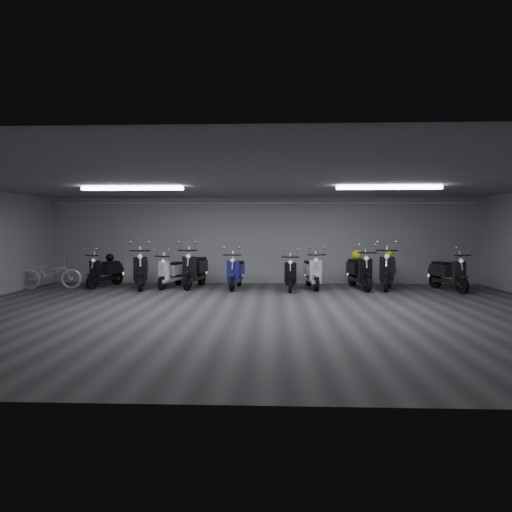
{
  "coord_description": "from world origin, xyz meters",
  "views": [
    {
      "loc": [
        0.31,
        -9.31,
        1.78
      ],
      "look_at": [
        -0.13,
        2.5,
        1.05
      ],
      "focal_mm": 30.74,
      "sensor_mm": 36.0,
      "label": 1
    }
  ],
  "objects_px": {
    "scooter_8": "(388,265)",
    "scooter_2": "(171,268)",
    "scooter_1": "(141,264)",
    "helmet_1": "(389,254)",
    "scooter_6": "(312,267)",
    "helmet_0": "(110,258)",
    "scooter_3": "(195,264)",
    "scooter_9": "(449,268)",
    "scooter_7": "(360,266)",
    "helmet_2": "(357,255)",
    "scooter_5": "(291,269)",
    "bicycle": "(51,270)",
    "scooter_4": "(236,267)",
    "scooter_0": "(105,267)"
  },
  "relations": [
    {
      "from": "scooter_1",
      "to": "helmet_2",
      "type": "distance_m",
      "value": 6.47
    },
    {
      "from": "scooter_4",
      "to": "bicycle",
      "type": "xyz_separation_m",
      "value": [
        -5.48,
        -0.24,
        -0.08
      ]
    },
    {
      "from": "bicycle",
      "to": "scooter_9",
      "type": "bearing_deg",
      "value": -101.81
    },
    {
      "from": "scooter_0",
      "to": "scooter_3",
      "type": "xyz_separation_m",
      "value": [
        2.79,
        -0.08,
        0.1
      ]
    },
    {
      "from": "scooter_9",
      "to": "helmet_0",
      "type": "distance_m",
      "value": 10.15
    },
    {
      "from": "scooter_6",
      "to": "scooter_8",
      "type": "bearing_deg",
      "value": -7.8
    },
    {
      "from": "scooter_1",
      "to": "helmet_1",
      "type": "distance_m",
      "value": 7.43
    },
    {
      "from": "scooter_8",
      "to": "scooter_9",
      "type": "bearing_deg",
      "value": 8.92
    },
    {
      "from": "scooter_4",
      "to": "scooter_6",
      "type": "distance_m",
      "value": 2.29
    },
    {
      "from": "scooter_1",
      "to": "scooter_5",
      "type": "xyz_separation_m",
      "value": [
        4.46,
        -0.22,
        -0.1
      ]
    },
    {
      "from": "scooter_0",
      "to": "scooter_1",
      "type": "distance_m",
      "value": 1.25
    },
    {
      "from": "scooter_1",
      "to": "bicycle",
      "type": "distance_m",
      "value": 2.65
    },
    {
      "from": "scooter_5",
      "to": "scooter_8",
      "type": "height_order",
      "value": "scooter_8"
    },
    {
      "from": "scooter_9",
      "to": "helmet_0",
      "type": "height_order",
      "value": "scooter_9"
    },
    {
      "from": "scooter_1",
      "to": "scooter_8",
      "type": "relative_size",
      "value": 0.99
    },
    {
      "from": "scooter_6",
      "to": "bicycle",
      "type": "relative_size",
      "value": 1.0
    },
    {
      "from": "scooter_0",
      "to": "scooter_9",
      "type": "distance_m",
      "value": 10.21
    },
    {
      "from": "scooter_5",
      "to": "helmet_2",
      "type": "height_order",
      "value": "scooter_5"
    },
    {
      "from": "scooter_9",
      "to": "scooter_7",
      "type": "bearing_deg",
      "value": 158.18
    },
    {
      "from": "scooter_8",
      "to": "scooter_2",
      "type": "bearing_deg",
      "value": -162.84
    },
    {
      "from": "scooter_2",
      "to": "scooter_7",
      "type": "relative_size",
      "value": 0.89
    },
    {
      "from": "scooter_2",
      "to": "scooter_8",
      "type": "xyz_separation_m",
      "value": [
        6.48,
        -0.11,
        0.12
      ]
    },
    {
      "from": "scooter_6",
      "to": "helmet_0",
      "type": "distance_m",
      "value": 6.27
    },
    {
      "from": "scooter_7",
      "to": "scooter_4",
      "type": "bearing_deg",
      "value": 172.24
    },
    {
      "from": "scooter_4",
      "to": "scooter_9",
      "type": "relative_size",
      "value": 0.99
    },
    {
      "from": "helmet_0",
      "to": "scooter_2",
      "type": "bearing_deg",
      "value": -8.91
    },
    {
      "from": "scooter_3",
      "to": "scooter_9",
      "type": "distance_m",
      "value": 7.42
    },
    {
      "from": "scooter_0",
      "to": "scooter_4",
      "type": "xyz_separation_m",
      "value": [
        4.05,
        -0.29,
        0.03
      ]
    },
    {
      "from": "helmet_0",
      "to": "scooter_1",
      "type": "bearing_deg",
      "value": -23.84
    },
    {
      "from": "helmet_0",
      "to": "helmet_2",
      "type": "height_order",
      "value": "helmet_2"
    },
    {
      "from": "scooter_4",
      "to": "scooter_7",
      "type": "distance_m",
      "value": 3.66
    },
    {
      "from": "scooter_1",
      "to": "helmet_1",
      "type": "bearing_deg",
      "value": -11.76
    },
    {
      "from": "scooter_3",
      "to": "scooter_4",
      "type": "distance_m",
      "value": 1.28
    },
    {
      "from": "scooter_3",
      "to": "helmet_2",
      "type": "xyz_separation_m",
      "value": [
        4.88,
        0.12,
        0.28
      ]
    },
    {
      "from": "scooter_4",
      "to": "helmet_1",
      "type": "xyz_separation_m",
      "value": [
        4.58,
        0.35,
        0.37
      ]
    },
    {
      "from": "scooter_0",
      "to": "scooter_7",
      "type": "bearing_deg",
      "value": 18.43
    },
    {
      "from": "scooter_6",
      "to": "scooter_9",
      "type": "bearing_deg",
      "value": -11.18
    },
    {
      "from": "scooter_0",
      "to": "helmet_0",
      "type": "distance_m",
      "value": 0.36
    },
    {
      "from": "scooter_4",
      "to": "helmet_2",
      "type": "height_order",
      "value": "scooter_4"
    },
    {
      "from": "scooter_7",
      "to": "bicycle",
      "type": "bearing_deg",
      "value": 173.02
    },
    {
      "from": "scooter_8",
      "to": "bicycle",
      "type": "height_order",
      "value": "scooter_8"
    },
    {
      "from": "scooter_2",
      "to": "scooter_6",
      "type": "relative_size",
      "value": 0.94
    },
    {
      "from": "scooter_8",
      "to": "helmet_1",
      "type": "distance_m",
      "value": 0.4
    },
    {
      "from": "scooter_5",
      "to": "bicycle",
      "type": "bearing_deg",
      "value": -175.97
    },
    {
      "from": "scooter_1",
      "to": "scooter_9",
      "type": "xyz_separation_m",
      "value": [
        8.99,
        -0.19,
        -0.06
      ]
    },
    {
      "from": "scooter_6",
      "to": "helmet_0",
      "type": "relative_size",
      "value": 7.04
    },
    {
      "from": "scooter_0",
      "to": "scooter_9",
      "type": "relative_size",
      "value": 0.94
    },
    {
      "from": "scooter_8",
      "to": "bicycle",
      "type": "bearing_deg",
      "value": -160.02
    },
    {
      "from": "scooter_0",
      "to": "helmet_1",
      "type": "xyz_separation_m",
      "value": [
        8.63,
        0.06,
        0.4
      ]
    },
    {
      "from": "helmet_1",
      "to": "helmet_2",
      "type": "distance_m",
      "value": 0.96
    }
  ]
}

